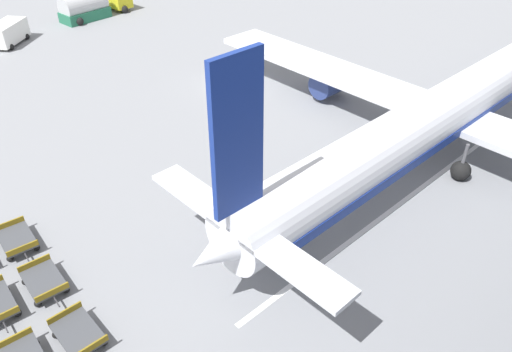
{
  "coord_description": "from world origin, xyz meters",
  "views": [
    {
      "loc": [
        28.89,
        -28.73,
        18.59
      ],
      "look_at": [
        13.14,
        -11.32,
        2.12
      ],
      "focal_mm": 35.0,
      "sensor_mm": 36.0,
      "label": 1
    }
  ],
  "objects_px": {
    "service_van": "(7,33)",
    "baggage_dolly_row_mid_b_col_a": "(17,240)",
    "fuel_tanker_primary": "(91,6)",
    "baggage_dolly_row_mid_b_col_b": "(44,281)",
    "airplane": "(460,103)",
    "baggage_dolly_row_mid_b_col_c": "(79,334)"
  },
  "relations": [
    {
      "from": "airplane",
      "to": "baggage_dolly_row_mid_b_col_c",
      "type": "distance_m",
      "value": 27.48
    },
    {
      "from": "baggage_dolly_row_mid_b_col_b",
      "to": "baggage_dolly_row_mid_b_col_c",
      "type": "xyz_separation_m",
      "value": [
        3.96,
        -0.55,
        0.0
      ]
    },
    {
      "from": "baggage_dolly_row_mid_b_col_a",
      "to": "baggage_dolly_row_mid_b_col_c",
      "type": "relative_size",
      "value": 1.01
    },
    {
      "from": "fuel_tanker_primary",
      "to": "baggage_dolly_row_mid_b_col_c",
      "type": "xyz_separation_m",
      "value": [
        39.12,
        -25.96,
        -0.88
      ]
    },
    {
      "from": "service_van",
      "to": "fuel_tanker_primary",
      "type": "bearing_deg",
      "value": 96.24
    },
    {
      "from": "baggage_dolly_row_mid_b_col_c",
      "to": "baggage_dolly_row_mid_b_col_a",
      "type": "bearing_deg",
      "value": 172.03
    },
    {
      "from": "airplane",
      "to": "service_van",
      "type": "distance_m",
      "value": 44.37
    },
    {
      "from": "baggage_dolly_row_mid_b_col_b",
      "to": "baggage_dolly_row_mid_b_col_c",
      "type": "bearing_deg",
      "value": -7.93
    },
    {
      "from": "fuel_tanker_primary",
      "to": "service_van",
      "type": "bearing_deg",
      "value": -83.76
    },
    {
      "from": "fuel_tanker_primary",
      "to": "baggage_dolly_row_mid_b_col_c",
      "type": "relative_size",
      "value": 2.63
    },
    {
      "from": "airplane",
      "to": "service_van",
      "type": "xyz_separation_m",
      "value": [
        -42.75,
        -11.7,
        -2.05
      ]
    },
    {
      "from": "airplane",
      "to": "service_van",
      "type": "relative_size",
      "value": 8.99
    },
    {
      "from": "fuel_tanker_primary",
      "to": "service_van",
      "type": "height_order",
      "value": "fuel_tanker_primary"
    },
    {
      "from": "airplane",
      "to": "baggage_dolly_row_mid_b_col_c",
      "type": "xyz_separation_m",
      "value": [
        -4.81,
        -26.92,
        -2.77
      ]
    },
    {
      "from": "service_van",
      "to": "baggage_dolly_row_mid_b_col_b",
      "type": "xyz_separation_m",
      "value": [
        33.98,
        -14.66,
        -0.72
      ]
    },
    {
      "from": "fuel_tanker_primary",
      "to": "service_van",
      "type": "distance_m",
      "value": 10.81
    },
    {
      "from": "service_van",
      "to": "baggage_dolly_row_mid_b_col_a",
      "type": "height_order",
      "value": "service_van"
    },
    {
      "from": "fuel_tanker_primary",
      "to": "baggage_dolly_row_mid_b_col_b",
      "type": "height_order",
      "value": "fuel_tanker_primary"
    },
    {
      "from": "airplane",
      "to": "baggage_dolly_row_mid_b_col_b",
      "type": "distance_m",
      "value": 27.92
    },
    {
      "from": "fuel_tanker_primary",
      "to": "baggage_dolly_row_mid_b_col_a",
      "type": "xyz_separation_m",
      "value": [
        31.3,
        -24.87,
        -0.88
      ]
    },
    {
      "from": "service_van",
      "to": "baggage_dolly_row_mid_b_col_a",
      "type": "bearing_deg",
      "value": -25.11
    },
    {
      "from": "airplane",
      "to": "baggage_dolly_row_mid_b_col_b",
      "type": "xyz_separation_m",
      "value": [
        -8.77,
        -26.36,
        -2.77
      ]
    }
  ]
}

